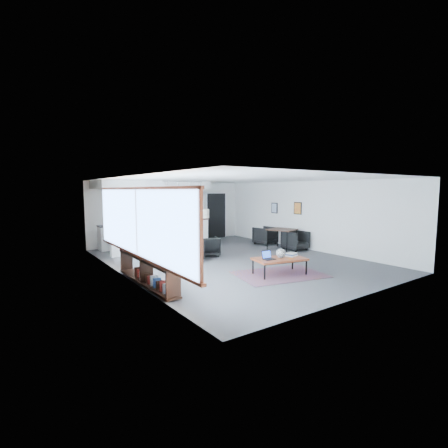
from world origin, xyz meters
TOP-DOWN VIEW (x-y plane):
  - room at (0.00, 0.00)m, footprint 7.02×9.02m
  - window at (-3.46, -0.90)m, footprint 0.10×5.95m
  - console at (-3.30, -1.05)m, footprint 0.35×3.00m
  - kitchenette at (-1.20, 3.71)m, footprint 4.20×1.96m
  - doorway at (2.30, 4.42)m, footprint 1.10×0.12m
  - track_light at (-0.59, 2.20)m, footprint 1.60×0.07m
  - wall_art_lower at (3.47, 0.40)m, footprint 0.03×0.38m
  - wall_art_upper at (3.47, 1.70)m, footprint 0.03×0.34m
  - kilim_rug at (-0.04, -2.19)m, footprint 2.58×2.03m
  - coffee_table at (-0.04, -2.19)m, footprint 1.50×1.02m
  - laptop at (-0.39, -2.10)m, footprint 0.31×0.25m
  - ceramic_pot at (-0.00, -2.19)m, footprint 0.25×0.25m
  - book_stack at (0.41, -2.18)m, footprint 0.36×0.32m
  - coaster at (0.13, -2.43)m, footprint 0.13×0.13m
  - armchair_left at (-1.27, 0.65)m, footprint 0.89×0.84m
  - armchair_right at (-0.30, 0.99)m, footprint 0.88×0.86m
  - floor_lamp at (-0.30, 1.33)m, footprint 0.57×0.57m
  - dining_table at (2.73, 0.49)m, footprint 1.16×1.16m
  - dining_chair_near at (3.00, 0.05)m, footprint 0.69×0.65m
  - dining_chair_far at (2.98, 1.72)m, footprint 0.75×0.72m
  - microwave at (-0.11, 4.15)m, footprint 0.53×0.33m

SIDE VIEW (x-z plane):
  - kilim_rug at x=-0.04m, z-range 0.00..0.01m
  - console at x=-3.30m, z-range -0.07..0.73m
  - dining_chair_far at x=2.98m, z-range 0.00..0.69m
  - dining_chair_near at x=3.00m, z-range 0.00..0.69m
  - armchair_right at x=-0.30m, z-range 0.00..0.73m
  - coffee_table at x=-0.04m, z-range 0.19..0.64m
  - armchair_left at x=-1.27m, z-range 0.00..0.84m
  - coaster at x=0.13m, z-range 0.45..0.46m
  - book_stack at x=0.41m, z-range 0.45..0.54m
  - laptop at x=-0.39m, z-range 0.40..0.62m
  - ceramic_pot at x=0.00m, z-range 0.45..0.70m
  - dining_table at x=2.73m, z-range 0.32..1.10m
  - doorway at x=2.30m, z-range 0.00..2.15m
  - microwave at x=-0.11m, z-range 0.93..1.27m
  - room at x=0.00m, z-range -0.01..2.61m
  - kitchenette at x=-1.20m, z-range 0.08..2.68m
  - floor_lamp at x=-0.30m, z-range 0.59..2.18m
  - window at x=-3.46m, z-range 0.63..2.29m
  - wall_art_upper at x=3.47m, z-range 1.28..1.72m
  - wall_art_lower at x=3.47m, z-range 1.31..1.79m
  - track_light at x=-0.59m, z-range 2.45..2.60m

